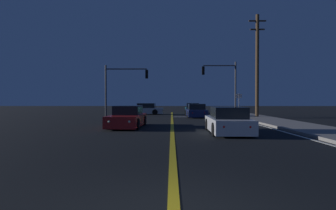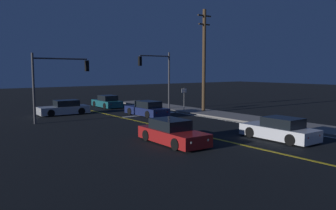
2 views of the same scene
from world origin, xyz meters
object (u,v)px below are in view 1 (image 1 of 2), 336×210
traffic_signal_near_right (224,80)px  utility_pole_right (257,65)px  car_side_waiting_teal (192,109)px  car_parked_curb_navy (196,111)px  car_mid_block_red (128,118)px  traffic_signal_far_left (122,82)px  car_lead_oncoming_silver (145,110)px  street_sign_corner (239,101)px  car_following_oncoming_white (228,122)px

traffic_signal_near_right → utility_pole_right: size_ratio=0.60×
car_side_waiting_teal → car_parked_curb_navy: bearing=-90.6°
car_mid_block_red → traffic_signal_far_left: (-2.48, 11.69, 3.06)m
traffic_signal_near_right → car_parked_curb_navy: bearing=39.6°
car_lead_oncoming_silver → street_sign_corner: 11.32m
car_mid_block_red → car_following_oncoming_white: (5.64, -3.07, -0.00)m
car_parked_curb_navy → utility_pole_right: bearing=-14.7°
car_lead_oncoming_silver → traffic_signal_near_right: (8.92, -2.52, 3.34)m
car_following_oncoming_white → traffic_signal_far_left: (-8.13, 14.75, 3.06)m
traffic_signal_far_left → car_mid_block_red: bearing=-78.0°
car_mid_block_red → utility_pole_right: bearing=-138.2°
traffic_signal_near_right → traffic_signal_far_left: (-10.94, -1.40, -0.28)m
traffic_signal_near_right → utility_pole_right: 4.87m
traffic_signal_near_right → car_following_oncoming_white: bearing=80.1°
car_lead_oncoming_silver → car_mid_block_red: 15.61m
car_parked_curb_navy → car_following_oncoming_white: same height
car_lead_oncoming_silver → car_mid_block_red: size_ratio=0.97×
car_parked_curb_navy → traffic_signal_far_left: bearing=169.5°
car_parked_curb_navy → car_following_oncoming_white: bearing=-89.2°
car_mid_block_red → car_following_oncoming_white: size_ratio=1.03×
car_side_waiting_teal → traffic_signal_far_left: traffic_signal_far_left is taller
car_mid_block_red → utility_pole_right: utility_pole_right is taller
car_parked_curb_navy → traffic_signal_near_right: traffic_signal_near_right is taller
traffic_signal_far_left → traffic_signal_near_right: bearing=7.3°
car_side_waiting_teal → traffic_signal_far_left: size_ratio=0.81×
car_following_oncoming_white → street_sign_corner: 13.93m
car_lead_oncoming_silver → car_parked_curb_navy: 7.70m
car_side_waiting_teal → street_sign_corner: size_ratio=1.83×
car_following_oncoming_white → utility_pole_right: bearing=67.6°
car_lead_oncoming_silver → car_mid_block_red: (0.46, -15.61, 0.00)m
street_sign_corner → car_lead_oncoming_silver: bearing=151.8°
car_mid_block_red → car_following_oncoming_white: 6.42m
car_mid_block_red → car_following_oncoming_white: same height
car_lead_oncoming_silver → car_parked_curb_navy: size_ratio=0.96×
car_parked_curb_navy → traffic_signal_near_right: size_ratio=0.80×
car_parked_curb_navy → traffic_signal_far_left: 8.38m
traffic_signal_near_right → utility_pole_right: (2.42, -4.07, 1.13)m
traffic_signal_near_right → street_sign_corner: 3.78m
car_lead_oncoming_silver → utility_pole_right: bearing=-117.5°
car_following_oncoming_white → utility_pole_right: utility_pole_right is taller
car_mid_block_red → traffic_signal_near_right: 15.94m
car_following_oncoming_white → traffic_signal_far_left: bearing=119.9°
traffic_signal_far_left → street_sign_corner: 12.22m
car_mid_block_red → car_parked_curb_navy: bearing=-114.5°
car_parked_curb_navy → traffic_signal_far_left: (-7.70, 1.29, 3.06)m
car_parked_curb_navy → traffic_signal_near_right: 5.38m
car_mid_block_red → utility_pole_right: size_ratio=0.48×
traffic_signal_far_left → utility_pole_right: utility_pole_right is taller
traffic_signal_far_left → car_parked_curb_navy: bearing=-9.5°
car_side_waiting_teal → traffic_signal_near_right: traffic_signal_near_right is taller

